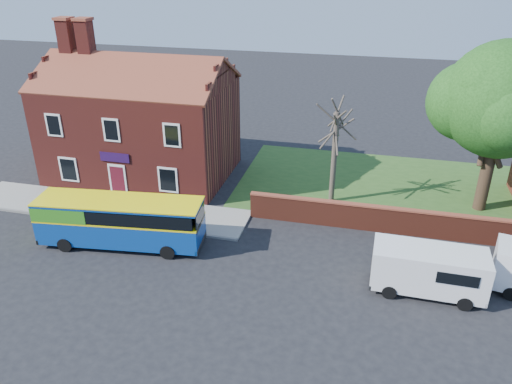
# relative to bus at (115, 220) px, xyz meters

# --- Properties ---
(ground) EXTENTS (120.00, 120.00, 0.00)m
(ground) POSITION_rel_bus_xyz_m (4.30, -2.14, -1.55)
(ground) COLOR black
(ground) RESTS_ON ground
(pavement) EXTENTS (18.00, 3.50, 0.12)m
(pavement) POSITION_rel_bus_xyz_m (-2.70, 3.61, -1.49)
(pavement) COLOR gray
(pavement) RESTS_ON ground
(kerb) EXTENTS (18.00, 0.15, 0.14)m
(kerb) POSITION_rel_bus_xyz_m (-2.70, 1.86, -1.48)
(kerb) COLOR slate
(kerb) RESTS_ON ground
(grass_strip) EXTENTS (26.00, 12.00, 0.04)m
(grass_strip) POSITION_rel_bus_xyz_m (17.30, 10.86, -1.53)
(grass_strip) COLOR #426B28
(grass_strip) RESTS_ON ground
(shop_building) EXTENTS (12.30, 8.13, 10.50)m
(shop_building) POSITION_rel_bus_xyz_m (-2.73, 9.36, 1.87)
(shop_building) COLOR maroon
(shop_building) RESTS_ON ground
(boundary_wall) EXTENTS (22.00, 0.38, 1.60)m
(boundary_wall) POSITION_rel_bus_xyz_m (17.30, 4.86, -0.73)
(boundary_wall) COLOR maroon
(boundary_wall) RESTS_ON ground
(bus) EXTENTS (9.08, 3.25, 2.71)m
(bus) POSITION_rel_bus_xyz_m (0.00, 0.00, 0.00)
(bus) COLOR #0D3D91
(bus) RESTS_ON ground
(van_near) EXTENTS (5.19, 2.24, 2.26)m
(van_near) POSITION_rel_bus_xyz_m (16.17, -0.37, -0.28)
(van_near) COLOR white
(van_near) RESTS_ON ground
(large_tree) EXTENTS (8.46, 6.69, 10.32)m
(large_tree) POSITION_rel_bus_xyz_m (19.99, 9.36, 5.21)
(large_tree) COLOR black
(large_tree) RESTS_ON ground
(bare_tree) EXTENTS (2.44, 2.91, 6.51)m
(bare_tree) POSITION_rel_bus_xyz_m (10.82, 7.99, 1.79)
(bare_tree) COLOR #4C4238
(bare_tree) RESTS_ON ground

